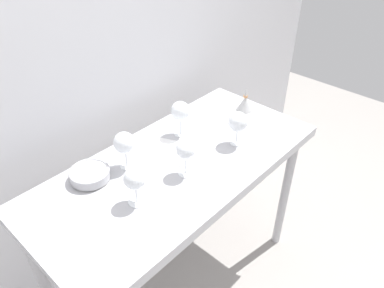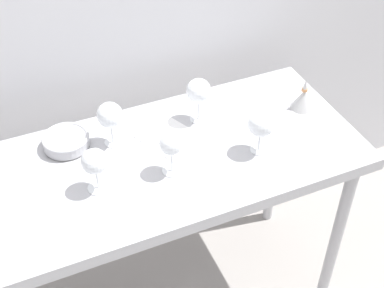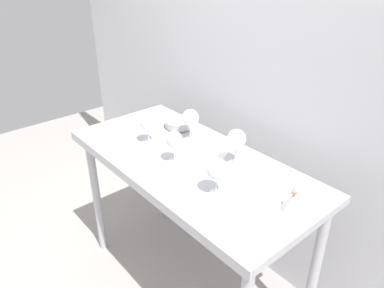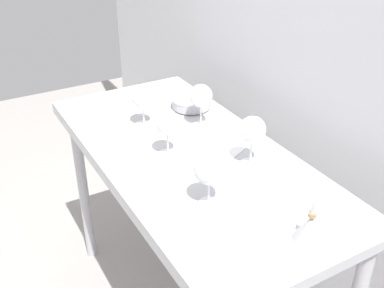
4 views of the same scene
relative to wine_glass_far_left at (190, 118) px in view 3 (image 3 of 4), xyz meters
The scene contains 12 objects.
ground_plane 1.05m from the wine_glass_far_left, 40.17° to the right, with size 6.00×6.00×0.00m, color #9A958F.
back_wall 0.47m from the wine_glass_far_left, 63.86° to the left, with size 3.80×0.04×2.60m, color silver.
steel_counter 0.32m from the wine_glass_far_left, 41.34° to the right, with size 1.40×0.65×0.90m.
wine_glass_far_left is the anchor object (origin of this frame).
wine_glass_near_center 0.27m from the wine_glass_far_left, 57.50° to the right, with size 0.08×0.08×0.17m.
wine_glass_near_right 0.54m from the wine_glass_far_left, 28.09° to the right, with size 0.10×0.10×0.17m.
wine_glass_far_right 0.35m from the wine_glass_far_left, ahead, with size 0.09×0.09×0.18m.
wine_glass_near_left 0.24m from the wine_glass_far_left, 119.41° to the right, with size 0.09×0.09×0.17m.
tasting_sheet_upper 0.25m from the wine_glass_far_left, 17.70° to the right, with size 0.18×0.25×0.00m, color white.
tasting_sheet_lower 0.60m from the wine_glass_far_left, ahead, with size 0.15×0.24×0.00m, color white.
tasting_bowl 0.20m from the wine_glass_far_left, 163.79° to the left, with size 0.17×0.17×0.05m.
decanter_funnel 0.77m from the wine_glass_far_left, ahead, with size 0.09×0.09×0.13m.
Camera 3 is at (1.24, -1.04, 1.84)m, focal length 34.24 mm.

